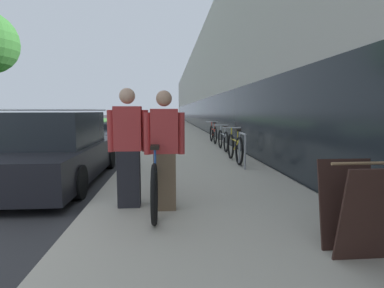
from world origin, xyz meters
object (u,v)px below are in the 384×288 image
(person_rider, at_px, (164,151))
(cruiser_bike_nearest, at_px, (235,148))
(tandem_bicycle, at_px, (157,176))
(bike_rack_hoop, at_px, (242,146))
(cruiser_bike_middle, at_px, (223,140))
(cruiser_bike_farthest, at_px, (213,134))
(parked_sedan_curbside, at_px, (56,151))
(person_bystander, at_px, (128,148))
(sandwich_board_sign, at_px, (358,208))
(vintage_roadster_curbside, at_px, (108,137))

(person_rider, height_order, cruiser_bike_nearest, person_rider)
(tandem_bicycle, xyz_separation_m, person_rider, (0.12, -0.31, 0.43))
(bike_rack_hoop, xyz_separation_m, cruiser_bike_middle, (0.12, 3.17, -0.14))
(cruiser_bike_farthest, height_order, parked_sedan_curbside, parked_sedan_curbside)
(tandem_bicycle, xyz_separation_m, person_bystander, (-0.39, -0.14, 0.45))
(tandem_bicycle, distance_m, parked_sedan_curbside, 3.15)
(tandem_bicycle, distance_m, cruiser_bike_middle, 6.21)
(person_rider, relative_size, cruiser_bike_nearest, 0.94)
(person_bystander, relative_size, sandwich_board_sign, 1.87)
(bike_rack_hoop, height_order, parked_sedan_curbside, parked_sedan_curbside)
(tandem_bicycle, relative_size, person_rider, 1.52)
(cruiser_bike_middle, distance_m, parked_sedan_curbside, 5.66)
(person_bystander, height_order, sandwich_board_sign, person_bystander)
(bike_rack_hoop, bearing_deg, cruiser_bike_middle, 87.83)
(cruiser_bike_farthest, bearing_deg, tandem_bicycle, -104.32)
(sandwich_board_sign, distance_m, parked_sedan_curbside, 5.80)
(cruiser_bike_nearest, bearing_deg, tandem_bicycle, -119.51)
(cruiser_bike_nearest, xyz_separation_m, vintage_roadster_curbside, (-4.37, 5.28, -0.14))
(person_bystander, bearing_deg, cruiser_bike_nearest, 56.87)
(cruiser_bike_middle, bearing_deg, cruiser_bike_nearest, -93.00)
(bike_rack_hoop, distance_m, sandwich_board_sign, 4.47)
(cruiser_bike_nearest, distance_m, sandwich_board_sign, 5.27)
(sandwich_board_sign, bearing_deg, tandem_bicycle, 137.38)
(bike_rack_hoop, distance_m, parked_sedan_curbside, 4.24)
(bike_rack_hoop, bearing_deg, tandem_bicycle, -126.39)
(tandem_bicycle, height_order, person_bystander, person_bystander)
(bike_rack_hoop, xyz_separation_m, cruiser_bike_nearest, (-0.00, 0.80, -0.13))
(vintage_roadster_curbside, bearing_deg, parked_sedan_curbside, -88.58)
(cruiser_bike_nearest, relative_size, cruiser_bike_middle, 1.00)
(person_bystander, relative_size, cruiser_bike_nearest, 0.96)
(tandem_bicycle, xyz_separation_m, sandwich_board_sign, (1.95, -1.80, 0.05))
(bike_rack_hoop, relative_size, sandwich_board_sign, 0.94)
(cruiser_bike_farthest, height_order, vintage_roadster_curbside, cruiser_bike_farthest)
(cruiser_bike_farthest, bearing_deg, person_bystander, -106.57)
(person_rider, xyz_separation_m, bike_rack_hoop, (1.85, 2.98, -0.31))
(bike_rack_hoop, distance_m, vintage_roadster_curbside, 7.50)
(person_rider, xyz_separation_m, sandwich_board_sign, (1.83, -1.49, -0.38))
(person_bystander, xyz_separation_m, vintage_roadster_curbside, (-2.01, 8.89, -0.60))
(tandem_bicycle, distance_m, vintage_roadster_curbside, 9.08)
(bike_rack_hoop, distance_m, cruiser_bike_nearest, 0.81)
(person_bystander, relative_size, cruiser_bike_farthest, 0.95)
(person_bystander, distance_m, cruiser_bike_nearest, 4.34)
(cruiser_bike_nearest, bearing_deg, cruiser_bike_middle, 87.00)
(cruiser_bike_nearest, xyz_separation_m, cruiser_bike_farthest, (0.15, 4.83, -0.00))
(sandwich_board_sign, xyz_separation_m, parked_sedan_curbside, (-4.19, 4.01, 0.06))
(cruiser_bike_middle, xyz_separation_m, cruiser_bike_farthest, (0.03, 2.45, 0.01))
(person_rider, xyz_separation_m, vintage_roadster_curbside, (-2.53, 9.06, -0.58))
(tandem_bicycle, relative_size, cruiser_bike_middle, 1.43)
(parked_sedan_curbside, bearing_deg, cruiser_bike_farthest, 54.38)
(parked_sedan_curbside, bearing_deg, cruiser_bike_nearest, 16.67)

